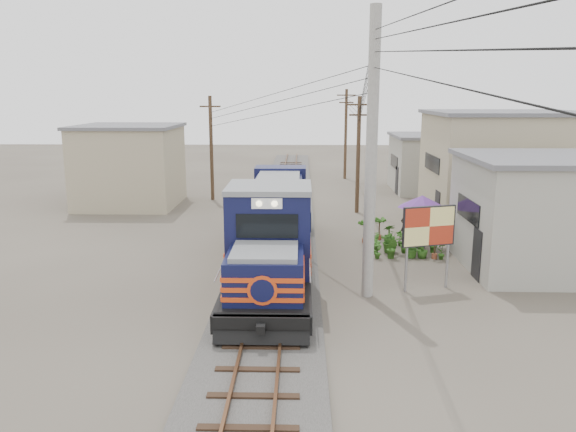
{
  "coord_description": "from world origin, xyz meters",
  "views": [
    {
      "loc": [
        1.12,
        -19.78,
        7.16
      ],
      "look_at": [
        0.56,
        2.84,
        2.2
      ],
      "focal_mm": 35.0,
      "sensor_mm": 36.0,
      "label": 1
    }
  ],
  "objects_px": {
    "billboard": "(429,229)",
    "market_umbrella": "(422,202)",
    "locomotive": "(275,227)",
    "vendor": "(406,225)"
  },
  "relations": [
    {
      "from": "billboard",
      "to": "vendor",
      "type": "height_order",
      "value": "billboard"
    },
    {
      "from": "market_umbrella",
      "to": "billboard",
      "type": "bearing_deg",
      "value": -99.51
    },
    {
      "from": "market_umbrella",
      "to": "vendor",
      "type": "xyz_separation_m",
      "value": [
        -0.44,
        1.44,
        -1.46
      ]
    },
    {
      "from": "billboard",
      "to": "market_umbrella",
      "type": "distance_m",
      "value": 5.92
    },
    {
      "from": "locomotive",
      "to": "market_umbrella",
      "type": "height_order",
      "value": "locomotive"
    },
    {
      "from": "billboard",
      "to": "market_umbrella",
      "type": "height_order",
      "value": "billboard"
    },
    {
      "from": "locomotive",
      "to": "vendor",
      "type": "xyz_separation_m",
      "value": [
        6.3,
        4.67,
        -0.97
      ]
    },
    {
      "from": "billboard",
      "to": "locomotive",
      "type": "bearing_deg",
      "value": 139.11
    },
    {
      "from": "vendor",
      "to": "billboard",
      "type": "bearing_deg",
      "value": 67.73
    },
    {
      "from": "locomotive",
      "to": "market_umbrella",
      "type": "distance_m",
      "value": 7.49
    }
  ]
}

